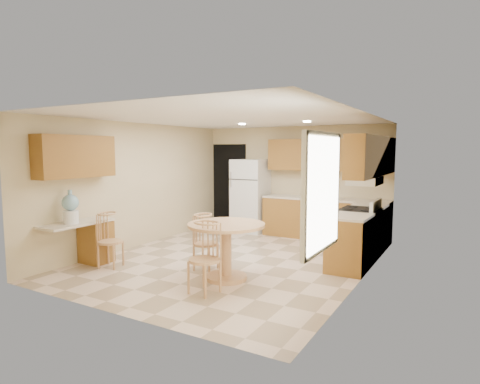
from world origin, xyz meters
The scene contains 30 objects.
floor centered at (0.00, 0.00, 0.00)m, with size 5.50×5.50×0.00m, color beige.
ceiling centered at (0.00, 0.00, 2.50)m, with size 4.50×5.50×0.02m, color white.
wall_back centered at (0.00, 2.75, 1.25)m, with size 4.50×0.02×2.50m, color beige.
wall_front centered at (0.00, -2.75, 1.25)m, with size 4.50×0.02×2.50m, color beige.
wall_left centered at (-2.25, 0.00, 1.25)m, with size 0.02×5.50×2.50m, color beige.
wall_right centered at (2.25, 0.00, 1.25)m, with size 0.02×5.50×2.50m, color beige.
doorway centered at (-1.75, 2.73, 1.05)m, with size 0.90×0.02×2.10m, color black.
base_cab_back centered at (0.88, 2.45, 0.43)m, with size 2.75×0.60×0.87m, color #9D6A28.
counter_back centered at (0.88, 2.45, 0.89)m, with size 2.75×0.63×0.04m, color beige.
base_cab_right_a centered at (1.95, 1.85, 0.43)m, with size 0.60×0.59×0.87m, color #9D6A28.
counter_right_a centered at (1.95, 1.85, 0.89)m, with size 0.63×0.59×0.04m, color beige.
base_cab_right_b centered at (1.95, 0.40, 0.43)m, with size 0.60×0.80×0.87m, color #9D6A28.
counter_right_b centered at (1.95, 0.40, 0.89)m, with size 0.63×0.80×0.04m, color beige.
upper_cab_back centered at (0.88, 2.58, 1.85)m, with size 2.75×0.33×0.70m, color #9D6A28.
upper_cab_right centered at (2.08, 1.21, 1.85)m, with size 0.33×2.42×0.70m, color #9D6A28.
upper_cab_left centered at (-2.08, -1.60, 1.85)m, with size 0.33×1.40×0.70m, color #9D6A28.
sink centered at (0.85, 2.45, 0.91)m, with size 0.78×0.44×0.01m, color silver.
range_hood centered at (2.00, 1.18, 1.42)m, with size 0.50×0.76×0.14m, color silver.
desk_pedestal centered at (-2.00, -1.32, 0.36)m, with size 0.48×0.42×0.72m, color #9D6A28.
desk_top centered at (-2.00, -1.70, 0.75)m, with size 0.50×1.20×0.04m, color beige.
window centered at (2.23, -1.85, 1.50)m, with size 0.06×1.12×1.30m.
can_light_a centered at (-0.50, 1.20, 2.48)m, with size 0.14×0.14×0.02m, color white.
can_light_b centered at (0.90, 1.20, 2.48)m, with size 0.14×0.14×0.02m, color white.
refrigerator centered at (-0.95, 2.40, 0.87)m, with size 0.76×0.74×1.73m.
stove centered at (1.92, 1.18, 0.47)m, with size 0.65×0.76×1.09m.
dining_table centered at (0.46, -0.98, 0.56)m, with size 1.16×1.16×0.86m.
chair_table_a centered at (-0.09, -0.82, 0.55)m, with size 0.40×0.52×0.91m.
chair_table_b centered at (0.51, -1.72, 0.59)m, with size 0.43×0.43×0.97m.
chair_desk centered at (-1.55, -1.49, 0.55)m, with size 0.40×0.52×0.91m.
water_crock centered at (-2.00, -1.80, 1.02)m, with size 0.26×0.26×0.55m.
Camera 1 is at (3.59, -6.01, 1.96)m, focal length 30.00 mm.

